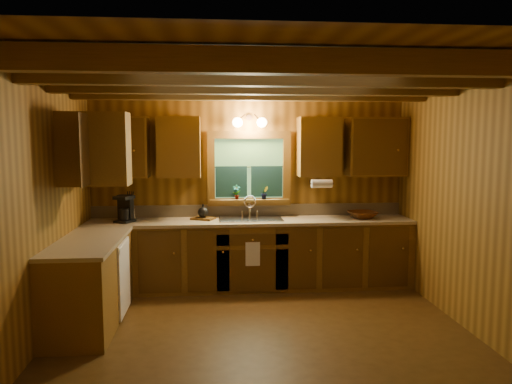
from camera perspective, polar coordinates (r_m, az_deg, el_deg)
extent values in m
plane|color=#4A3111|center=(5.06, 0.83, -16.41)|extent=(4.20, 4.20, 0.00)
plane|color=brown|center=(4.71, 0.88, 14.19)|extent=(4.20, 4.20, 0.00)
plane|color=brown|center=(6.59, -0.84, 0.62)|extent=(4.20, 0.00, 4.20)
plane|color=brown|center=(2.86, 4.77, -6.96)|extent=(4.20, 0.00, 4.20)
plane|color=brown|center=(4.96, -24.07, -1.82)|extent=(0.00, 3.80, 3.80)
plane|color=brown|center=(5.35, 23.84, -1.26)|extent=(0.00, 3.80, 3.80)
cube|color=brown|center=(3.52, 2.95, 15.06)|extent=(4.20, 0.14, 0.18)
cube|color=brown|center=(4.30, 1.44, 13.46)|extent=(4.20, 0.14, 0.18)
cube|color=brown|center=(5.09, 0.40, 12.35)|extent=(4.20, 0.14, 0.18)
cube|color=brown|center=(5.89, -0.35, 11.54)|extent=(4.20, 0.14, 0.18)
cube|color=brown|center=(6.43, -0.62, -7.39)|extent=(4.20, 0.62, 0.86)
cube|color=brown|center=(5.50, -18.90, -10.12)|extent=(0.62, 1.60, 0.86)
cube|color=tan|center=(6.34, -0.63, -3.44)|extent=(4.20, 0.66, 0.04)
cube|color=tan|center=(5.39, -18.97, -5.53)|extent=(0.64, 1.60, 0.04)
cube|color=tan|center=(6.62, -0.82, -2.15)|extent=(4.20, 0.02, 0.16)
cube|color=white|center=(5.62, -15.20, -9.64)|extent=(0.02, 0.60, 0.80)
cube|color=brown|center=(6.49, -15.94, 5.06)|extent=(0.78, 0.34, 0.78)
cube|color=brown|center=(6.39, -9.02, 5.21)|extent=(0.55, 0.34, 0.78)
cube|color=brown|center=(6.52, 7.39, 5.26)|extent=(0.55, 0.34, 0.78)
cube|color=brown|center=(6.73, 13.91, 5.16)|extent=(0.78, 0.34, 0.78)
cube|color=brown|center=(5.52, -20.35, 4.73)|extent=(0.34, 1.10, 0.78)
cube|color=brown|center=(6.52, -0.82, 6.72)|extent=(1.12, 0.08, 0.10)
cube|color=brown|center=(6.57, -0.81, -1.15)|extent=(1.12, 0.08, 0.10)
cube|color=brown|center=(6.51, -5.30, 2.73)|extent=(0.10, 0.08, 0.80)
cube|color=brown|center=(6.59, 3.62, 2.79)|extent=(0.10, 0.08, 0.80)
cube|color=#437832|center=(6.57, -0.84, 2.79)|extent=(0.92, 0.01, 0.80)
cube|color=#112E30|center=(6.54, -2.91, 1.22)|extent=(0.42, 0.02, 0.42)
cube|color=#112E30|center=(6.58, 1.26, 1.25)|extent=(0.42, 0.02, 0.42)
cylinder|color=black|center=(6.54, -0.82, 2.95)|extent=(0.92, 0.01, 0.01)
cube|color=brown|center=(6.53, -0.78, -1.02)|extent=(1.06, 0.14, 0.04)
cylinder|color=black|center=(6.52, -0.82, 8.74)|extent=(0.08, 0.03, 0.08)
cylinder|color=black|center=(6.46, -1.68, 8.76)|extent=(0.09, 0.17, 0.08)
cylinder|color=black|center=(6.47, 0.11, 8.76)|extent=(0.09, 0.17, 0.08)
sphere|color=#FFE0A5|center=(6.39, -2.19, 8.16)|extent=(0.13, 0.13, 0.13)
sphere|color=#FFE0A5|center=(6.42, 0.70, 8.15)|extent=(0.13, 0.13, 0.13)
cylinder|color=white|center=(6.35, 7.71, 0.98)|extent=(0.27, 0.11, 0.11)
cube|color=white|center=(6.10, -0.39, -7.29)|extent=(0.18, 0.01, 0.30)
cube|color=silver|center=(6.35, -0.63, -3.20)|extent=(0.82, 0.48, 0.02)
cube|color=#262628|center=(6.35, -2.35, -3.80)|extent=(0.34, 0.40, 0.14)
cube|color=#262628|center=(6.38, 1.07, -3.75)|extent=(0.34, 0.40, 0.14)
cylinder|color=silver|center=(6.51, -0.75, -2.03)|extent=(0.04, 0.04, 0.22)
torus|color=silver|center=(6.43, -0.72, -1.14)|extent=(0.16, 0.02, 0.16)
cube|color=black|center=(6.36, -15.11, -3.30)|extent=(0.19, 0.23, 0.03)
cube|color=black|center=(6.41, -15.04, -1.74)|extent=(0.19, 0.08, 0.32)
cube|color=black|center=(6.30, -15.22, -0.62)|extent=(0.19, 0.21, 0.04)
cylinder|color=black|center=(6.32, -15.19, -2.54)|extent=(0.12, 0.12, 0.14)
cylinder|color=silver|center=(6.47, -14.53, -2.52)|extent=(0.13, 0.13, 0.17)
cylinder|color=black|center=(6.44, -14.74, -1.02)|extent=(0.03, 0.04, 0.25)
cylinder|color=black|center=(6.44, -14.57, -1.00)|extent=(0.01, 0.01, 0.25)
cylinder|color=black|center=(6.45, -14.40, -0.99)|extent=(0.03, 0.04, 0.25)
cylinder|color=black|center=(6.46, -14.27, -0.98)|extent=(0.05, 0.06, 0.24)
cube|color=#4E3310|center=(6.39, -6.22, -3.10)|extent=(0.34, 0.30, 0.03)
sphere|color=black|center=(6.38, -6.23, -2.38)|extent=(0.14, 0.14, 0.14)
cylinder|color=black|center=(6.37, -6.23, -1.61)|extent=(0.02, 0.02, 0.04)
imported|color=#48230C|center=(6.59, 12.36, -2.63)|extent=(0.43, 0.43, 0.09)
imported|color=#4E3310|center=(6.51, -2.30, -0.01)|extent=(0.11, 0.07, 0.20)
imported|color=#4E3310|center=(6.52, 1.02, -0.08)|extent=(0.12, 0.11, 0.17)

